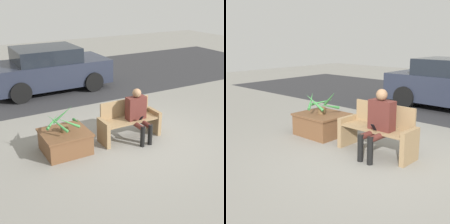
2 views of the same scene
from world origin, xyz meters
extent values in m
plane|color=gray|center=(0.00, 0.00, 0.00)|extent=(30.00, 30.00, 0.00)
cube|color=#8C704C|center=(-0.85, 0.21, 0.29)|extent=(0.09, 0.50, 0.59)
cube|color=#8C704C|center=(0.53, 0.21, 0.29)|extent=(0.09, 0.50, 0.59)
cube|color=#8C704C|center=(-0.16, 0.21, 0.47)|extent=(1.29, 0.46, 0.04)
cube|color=#8C704C|center=(-0.16, 0.44, 0.69)|extent=(1.29, 0.04, 0.41)
cube|color=#51231E|center=(-0.03, 0.17, 0.75)|extent=(0.46, 0.22, 0.53)
sphere|color=#8C6647|center=(-0.03, 0.15, 1.12)|extent=(0.20, 0.20, 0.20)
cylinder|color=#51231E|center=(-0.13, -0.06, 0.43)|extent=(0.11, 0.45, 0.11)
cylinder|color=#51231E|center=(0.07, -0.06, 0.43)|extent=(0.11, 0.45, 0.11)
cylinder|color=black|center=(-0.13, -0.28, 0.24)|extent=(0.10, 0.10, 0.48)
cylinder|color=black|center=(0.07, -0.28, 0.24)|extent=(0.10, 0.10, 0.48)
cube|color=black|center=(-0.03, -0.06, 0.58)|extent=(0.07, 0.09, 0.12)
cube|color=brown|center=(-1.72, 0.34, 0.24)|extent=(0.95, 0.87, 0.47)
cube|color=brown|center=(-1.72, 0.34, 0.45)|extent=(1.00, 0.92, 0.04)
cylinder|color=brown|center=(-1.72, 0.34, 0.54)|extent=(0.17, 0.17, 0.14)
cone|color=#387F3D|center=(-1.46, 0.30, 0.68)|extent=(0.15, 0.55, 0.20)
cone|color=#387F3D|center=(-1.67, 0.55, 0.78)|extent=(0.46, 0.17, 0.39)
cone|color=#387F3D|center=(-1.91, 0.52, 0.67)|extent=(0.42, 0.44, 0.18)
cone|color=#387F3D|center=(-1.90, 0.20, 0.75)|extent=(0.35, 0.44, 0.33)
cone|color=#387F3D|center=(-1.69, 0.11, 0.76)|extent=(0.50, 0.12, 0.34)
cylinder|color=black|center=(-1.78, 3.86, 0.33)|extent=(0.66, 0.18, 0.66)
cylinder|color=black|center=(-1.78, 5.66, 0.33)|extent=(0.66, 0.18, 0.66)
camera|label=1|loc=(-3.75, -5.38, 3.32)|focal=50.00mm
camera|label=2|loc=(3.00, -4.25, 2.08)|focal=50.00mm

